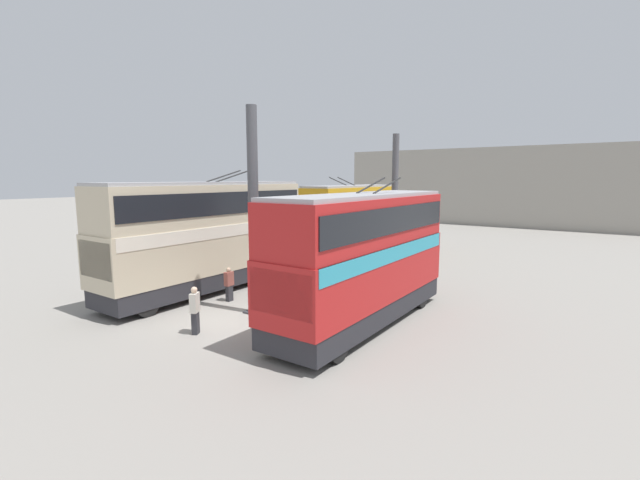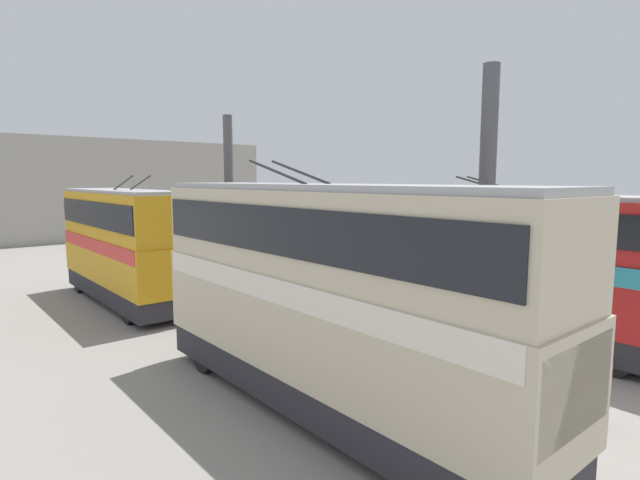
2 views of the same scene
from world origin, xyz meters
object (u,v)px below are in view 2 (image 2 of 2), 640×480
bus_right_mid (325,285)px  person_by_right_row (411,366)px  bus_left_near (520,257)px  person_aisle_foreground (599,386)px  bus_right_far (124,239)px  person_by_left_row (462,318)px  person_aisle_midway (391,314)px  oil_drum (206,291)px

bus_right_mid → person_by_right_row: (-0.80, -2.16, -2.24)m
person_by_right_row → bus_left_near: bearing=2.9°
person_by_right_row → person_aisle_foreground: (-3.61, -2.08, 0.11)m
person_by_right_row → bus_right_far: bearing=94.8°
person_by_right_row → person_by_left_row: bearing=16.2°
bus_left_near → bus_right_mid: 8.64m
person_aisle_midway → person_by_left_row: person_by_left_row is taller
person_aisle_foreground → person_aisle_midway: size_ratio=1.13×
bus_right_mid → person_aisle_foreground: bearing=-136.1°
person_aisle_foreground → person_aisle_midway: person_aisle_foreground is taller
person_by_right_row → person_aisle_midway: 4.96m
person_aisle_foreground → person_by_left_row: 5.87m
bus_right_mid → oil_drum: size_ratio=14.07×
bus_right_mid → person_aisle_foreground: size_ratio=6.53×
bus_right_far → person_aisle_foreground: 18.65m
bus_left_near → person_aisle_foreground: bus_left_near is taller
person_by_right_row → bus_right_mid: bearing=156.0°
bus_left_near → bus_right_mid: bearing=89.6°
bus_right_far → person_by_left_row: 14.61m
bus_right_far → oil_drum: bearing=-122.6°
bus_right_far → person_aisle_foreground: size_ratio=5.70×
bus_left_near → person_by_left_row: (0.93, 1.84, -1.99)m
person_by_left_row → bus_left_near: bearing=-67.8°
person_by_left_row → person_aisle_midway: bearing=82.3°
bus_right_mid → person_by_right_row: 3.21m
bus_right_mid → bus_right_far: 13.65m
bus_left_near → person_aisle_midway: (2.93, 3.15, -2.03)m
person_aisle_midway → oil_drum: 9.26m
bus_right_far → person_by_right_row: size_ratio=6.37×
person_aisle_midway → oil_drum: person_aisle_midway is taller
person_by_right_row → person_aisle_midway: bearing=44.2°
person_aisle_foreground → person_aisle_midway: bearing=-129.0°
person_by_left_row → oil_drum: bearing=68.6°
bus_right_far → oil_drum: 4.25m
person_aisle_foreground → person_by_left_row: size_ratio=1.08×
bus_right_mid → person_aisle_midway: bearing=-62.3°
person_aisle_midway → bus_left_near: bearing=-128.6°
person_aisle_midway → oil_drum: (8.90, 2.55, -0.40)m
bus_right_mid → person_by_left_row: (0.87, -6.80, -2.22)m
bus_right_far → oil_drum: size_ratio=12.28×
bus_right_mid → oil_drum: 12.42m
bus_left_near → oil_drum: 13.35m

